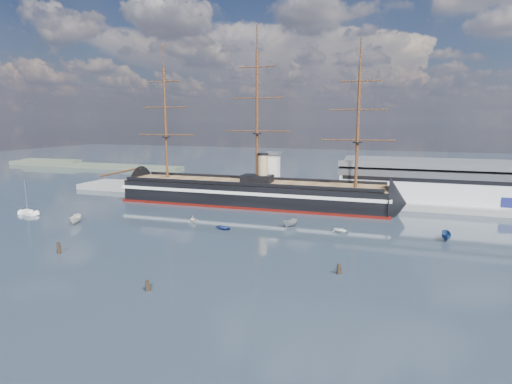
% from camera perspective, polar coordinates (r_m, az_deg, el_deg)
% --- Properties ---
extents(ground, '(600.00, 600.00, 0.00)m').
position_cam_1_polar(ground, '(125.11, -3.53, -3.45)').
color(ground, '#283240').
rests_on(ground, ground).
extents(quay, '(180.00, 18.00, 2.00)m').
position_cam_1_polar(quay, '(155.45, 5.07, -0.89)').
color(quay, slate).
rests_on(quay, ground).
extents(warehouse, '(63.00, 21.00, 11.60)m').
position_cam_1_polar(warehouse, '(153.79, 23.11, 1.27)').
color(warehouse, '#B7BABC').
rests_on(warehouse, ground).
extents(quay_tower, '(5.00, 5.00, 15.00)m').
position_cam_1_polar(quay_tower, '(152.99, 2.31, 2.67)').
color(quay_tower, silver).
rests_on(quay_tower, ground).
extents(shoreline, '(120.00, 10.00, 4.00)m').
position_cam_1_polar(shoreline, '(280.35, -22.54, 3.40)').
color(shoreline, '#3F4C38').
rests_on(shoreline, ground).
extents(warship, '(113.04, 18.09, 53.94)m').
position_cam_1_polar(warship, '(143.34, -1.26, -0.11)').
color(warship, black).
rests_on(warship, ground).
extents(sailboat, '(6.93, 3.93, 10.65)m').
position_cam_1_polar(sailboat, '(146.04, -28.08, -2.41)').
color(sailboat, silver).
rests_on(sailboat, ground).
extents(motorboat_a, '(7.82, 5.62, 2.95)m').
position_cam_1_polar(motorboat_a, '(127.77, -22.90, -3.93)').
color(motorboat_a, white).
rests_on(motorboat_a, ground).
extents(motorboat_b, '(2.01, 3.07, 1.33)m').
position_cam_1_polar(motorboat_b, '(112.28, -4.32, -4.98)').
color(motorboat_b, navy).
rests_on(motorboat_b, ground).
extents(motorboat_c, '(6.81, 4.65, 2.56)m').
position_cam_1_polar(motorboat_c, '(114.87, 4.60, -4.65)').
color(motorboat_c, gray).
rests_on(motorboat_c, ground).
extents(motorboat_d, '(5.64, 5.63, 2.04)m').
position_cam_1_polar(motorboat_d, '(120.71, -8.38, -4.02)').
color(motorboat_d, '#F2E6C8').
rests_on(motorboat_d, ground).
extents(motorboat_e, '(2.56, 3.18, 1.40)m').
position_cam_1_polar(motorboat_e, '(111.27, 11.29, -5.28)').
color(motorboat_e, white).
rests_on(motorboat_e, ground).
extents(motorboat_f, '(6.43, 2.42, 2.56)m').
position_cam_1_polar(motorboat_f, '(111.55, 24.01, -5.91)').
color(motorboat_f, navy).
rests_on(motorboat_f, ground).
extents(piling_near_left, '(0.64, 0.64, 3.16)m').
position_cam_1_polar(piling_near_left, '(101.67, -24.80, -7.43)').
color(piling_near_left, black).
rests_on(piling_near_left, ground).
extents(piling_near_mid, '(0.64, 0.64, 2.53)m').
position_cam_1_polar(piling_near_mid, '(75.59, -14.28, -12.65)').
color(piling_near_mid, black).
rests_on(piling_near_mid, ground).
extents(piling_far_right, '(0.64, 0.64, 2.70)m').
position_cam_1_polar(piling_far_right, '(82.13, 10.93, -10.69)').
color(piling_far_right, black).
rests_on(piling_far_right, ground).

